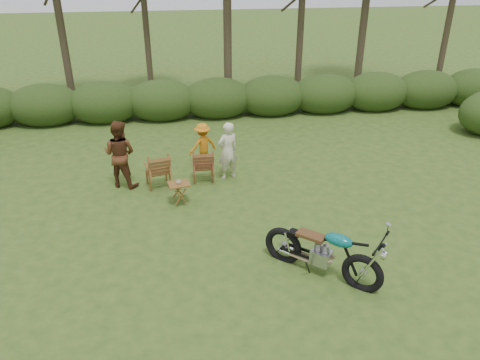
{
  "coord_description": "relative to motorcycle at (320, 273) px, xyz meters",
  "views": [
    {
      "loc": [
        -1.43,
        -7.38,
        5.62
      ],
      "look_at": [
        -0.16,
        1.88,
        0.9
      ],
      "focal_mm": 35.0,
      "sensor_mm": 36.0,
      "label": 1
    }
  ],
  "objects": [
    {
      "name": "lawn_chair_right",
      "position": [
        -1.94,
        4.27,
        0.0
      ],
      "size": [
        0.63,
        0.63,
        0.9
      ],
      "primitive_type": null,
      "rotation": [
        0.0,
        0.0,
        3.13
      ],
      "color": "#5C2D17",
      "rests_on": "ground"
    },
    {
      "name": "lawn_chair_left",
      "position": [
        -3.12,
        4.1,
        0.0
      ],
      "size": [
        0.78,
        0.78,
        0.94
      ],
      "primitive_type": null,
      "rotation": [
        0.0,
        0.0,
        3.38
      ],
      "color": "brown",
      "rests_on": "ground"
    },
    {
      "name": "tree_line",
      "position": [
        -0.56,
        10.21,
        3.81
      ],
      "size": [
        22.52,
        11.62,
        8.14
      ],
      "color": "#34291C",
      "rests_on": "ground"
    },
    {
      "name": "ground",
      "position": [
        -1.06,
        0.47,
        0.0
      ],
      "size": [
        80.0,
        80.0,
        0.0
      ],
      "primitive_type": "plane",
      "color": "#2D4517",
      "rests_on": "ground"
    },
    {
      "name": "child",
      "position": [
        -1.88,
        5.18,
        0.0
      ],
      "size": [
        0.93,
        0.77,
        1.25
      ],
      "primitive_type": "imported",
      "rotation": [
        0.0,
        0.0,
        3.58
      ],
      "color": "#CA7213",
      "rests_on": "ground"
    },
    {
      "name": "motorcycle",
      "position": [
        0.0,
        0.0,
        0.0
      ],
      "size": [
        2.28,
        2.13,
        1.29
      ],
      "primitive_type": null,
      "rotation": [
        0.0,
        0.0,
        -0.71
      ],
      "color": "#0C9E9A",
      "rests_on": "ground"
    },
    {
      "name": "side_table",
      "position": [
        -2.59,
        3.09,
        0.27
      ],
      "size": [
        0.59,
        0.52,
        0.53
      ],
      "primitive_type": null,
      "rotation": [
        0.0,
        0.0,
        0.18
      ],
      "color": "brown",
      "rests_on": "ground"
    },
    {
      "name": "cup",
      "position": [
        -2.6,
        3.08,
        0.58
      ],
      "size": [
        0.14,
        0.14,
        0.09
      ],
      "primitive_type": "imported",
      "rotation": [
        0.0,
        0.0,
        0.38
      ],
      "color": "beige",
      "rests_on": "side_table"
    },
    {
      "name": "adult_a",
      "position": [
        -1.28,
        4.28,
        0.0
      ],
      "size": [
        0.68,
        0.57,
        1.58
      ],
      "primitive_type": "imported",
      "rotation": [
        0.0,
        0.0,
        3.54
      ],
      "color": "beige",
      "rests_on": "ground"
    },
    {
      "name": "adult_b",
      "position": [
        -4.03,
        4.25,
        0.0
      ],
      "size": [
        1.05,
        0.95,
        1.76
      ],
      "primitive_type": "imported",
      "rotation": [
        0.0,
        0.0,
        2.75
      ],
      "color": "#512B17",
      "rests_on": "ground"
    }
  ]
}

